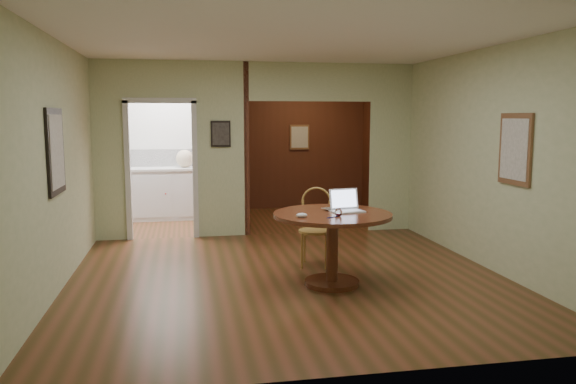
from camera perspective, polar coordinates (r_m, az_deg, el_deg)
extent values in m
plane|color=#462F14|center=(6.57, 0.09, -8.78)|extent=(5.00, 5.00, 0.00)
plane|color=white|center=(6.36, 0.09, 15.25)|extent=(5.00, 5.00, 0.00)
plane|color=beige|center=(3.91, 6.84, 0.12)|extent=(5.00, 0.00, 5.00)
plane|color=beige|center=(6.36, -22.66, 2.47)|extent=(0.00, 5.00, 5.00)
plane|color=beige|center=(7.21, 20.03, 3.14)|extent=(0.00, 5.00, 5.00)
cube|color=beige|center=(8.78, -17.67, 3.97)|extent=(0.50, 2.70, 0.04)
cube|color=beige|center=(8.73, -6.83, 4.25)|extent=(0.80, 2.70, 0.04)
cube|color=beige|center=(9.32, 10.34, 4.39)|extent=(0.70, 2.70, 0.04)
plane|color=silver|center=(10.71, -11.55, 4.77)|extent=(2.70, 0.00, 2.70)
plane|color=#3D1F11|center=(11.44, 1.15, 5.10)|extent=(2.70, 0.00, 2.70)
cube|color=#3D1F11|center=(10.01, -5.01, 4.70)|extent=(0.08, 2.50, 2.70)
cube|color=black|center=(6.35, -22.55, 3.83)|extent=(0.03, 0.70, 0.90)
cube|color=brown|center=(6.77, 22.09, 4.05)|extent=(0.03, 0.60, 0.80)
cube|color=black|center=(8.70, -6.85, 5.89)|extent=(0.30, 0.03, 0.40)
cube|color=silver|center=(11.42, 1.17, 5.59)|extent=(0.40, 0.03, 0.50)
cube|color=white|center=(10.71, -11.52, 3.43)|extent=(2.00, 0.02, 0.32)
cylinder|color=#592C16|center=(6.35, 4.47, -9.14)|extent=(0.61, 0.61, 0.05)
cylinder|color=#592C16|center=(6.25, 4.51, -5.86)|extent=(0.13, 0.13, 0.71)
cylinder|color=#592C16|center=(6.17, 4.55, -2.33)|extent=(1.30, 1.30, 0.04)
cylinder|color=#AE833D|center=(7.02, 2.77, -3.98)|extent=(0.52, 0.52, 0.03)
cylinder|color=#AE833D|center=(6.94, 1.42, -5.99)|extent=(0.03, 0.03, 0.44)
cylinder|color=#AE833D|center=(6.92, 3.88, -6.06)|extent=(0.03, 0.03, 0.44)
cylinder|color=#AE833D|center=(7.23, 1.69, -5.44)|extent=(0.03, 0.03, 0.44)
cylinder|color=#AE833D|center=(7.20, 4.04, -5.50)|extent=(0.03, 0.03, 0.44)
cylinder|color=#AE833D|center=(7.15, 1.54, -2.24)|extent=(0.03, 0.03, 0.36)
cylinder|color=#AE833D|center=(7.12, 4.23, -2.30)|extent=(0.03, 0.03, 0.36)
torus|color=#AE833D|center=(7.12, 2.90, -1.00)|extent=(0.37, 0.14, 0.38)
cube|color=white|center=(6.24, 6.05, -1.96)|extent=(0.38, 0.30, 0.02)
cube|color=silver|center=(6.21, 6.13, -1.92)|extent=(0.31, 0.18, 0.00)
cube|color=white|center=(6.36, 5.69, -0.67)|extent=(0.35, 0.12, 0.23)
cube|color=#8991AE|center=(6.35, 5.71, -0.68)|extent=(0.31, 0.10, 0.19)
imported|color=#BABABF|center=(6.35, 5.08, -1.74)|extent=(0.37, 0.31, 0.03)
ellipsoid|color=white|center=(5.86, 1.40, -2.38)|extent=(0.12, 0.07, 0.05)
cylinder|color=navy|center=(5.88, 4.51, -2.57)|extent=(0.13, 0.08, 0.01)
cube|color=silver|center=(10.49, -11.45, -0.22)|extent=(2.00, 0.55, 0.90)
cube|color=silver|center=(10.44, -11.52, 2.33)|extent=(2.06, 0.60, 0.04)
sphere|color=#B20C0C|center=(10.20, -12.32, -0.18)|extent=(0.03, 0.03, 0.03)
sphere|color=#B20C0C|center=(10.22, -6.71, -0.05)|extent=(0.03, 0.03, 0.03)
ellipsoid|color=beige|center=(10.42, -10.43, 3.35)|extent=(0.39, 0.37, 0.32)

